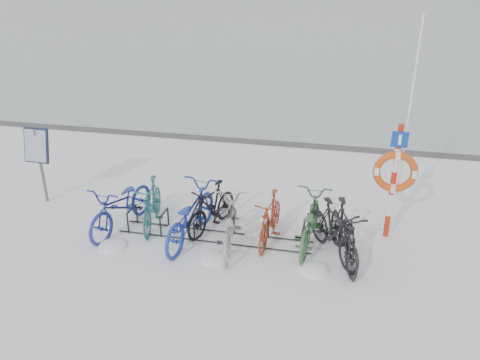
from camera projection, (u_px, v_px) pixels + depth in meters
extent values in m
plane|color=white|center=(215.00, 237.00, 9.62)|extent=(900.00, 900.00, 0.00)
cube|color=#3F3F42|center=(264.00, 142.00, 14.86)|extent=(400.00, 0.25, 0.10)
cylinder|color=black|center=(128.00, 223.00, 9.69)|extent=(0.04, 0.04, 0.44)
cylinder|color=black|center=(137.00, 214.00, 10.09)|extent=(0.04, 0.04, 0.44)
cylinder|color=black|center=(131.00, 209.00, 9.80)|extent=(0.04, 0.44, 0.04)
cylinder|color=black|center=(161.00, 227.00, 9.55)|extent=(0.04, 0.04, 0.44)
cylinder|color=black|center=(168.00, 217.00, 9.94)|extent=(0.04, 0.04, 0.44)
cylinder|color=black|center=(164.00, 213.00, 9.66)|extent=(0.04, 0.44, 0.04)
cylinder|color=black|center=(194.00, 231.00, 9.40)|extent=(0.04, 0.04, 0.44)
cylinder|color=black|center=(201.00, 221.00, 9.80)|extent=(0.04, 0.04, 0.44)
cylinder|color=black|center=(197.00, 216.00, 9.51)|extent=(0.04, 0.44, 0.04)
cylinder|color=black|center=(229.00, 235.00, 9.26)|extent=(0.04, 0.04, 0.44)
cylinder|color=black|center=(234.00, 225.00, 9.65)|extent=(0.04, 0.04, 0.44)
cylinder|color=black|center=(231.00, 220.00, 9.37)|extent=(0.04, 0.44, 0.04)
cylinder|color=black|center=(265.00, 239.00, 9.12)|extent=(0.04, 0.04, 0.44)
cylinder|color=black|center=(268.00, 228.00, 9.51)|extent=(0.04, 0.04, 0.44)
cylinder|color=black|center=(267.00, 224.00, 9.22)|extent=(0.04, 0.44, 0.04)
cylinder|color=black|center=(302.00, 244.00, 8.97)|extent=(0.04, 0.04, 0.44)
cylinder|color=black|center=(304.00, 232.00, 9.36)|extent=(0.04, 0.04, 0.44)
cylinder|color=black|center=(303.00, 228.00, 9.08)|extent=(0.04, 0.44, 0.04)
cylinder|color=black|center=(212.00, 242.00, 9.41)|extent=(4.00, 0.03, 0.03)
cylinder|color=black|center=(217.00, 231.00, 9.81)|extent=(4.00, 0.03, 0.03)
cylinder|color=#595B5E|center=(41.00, 167.00, 10.79)|extent=(0.07, 0.07, 1.76)
cube|color=black|center=(36.00, 145.00, 10.55)|extent=(0.62, 0.25, 0.80)
cube|color=#8C99AD|center=(35.00, 146.00, 10.51)|extent=(0.55, 0.18, 0.71)
cylinder|color=#B5230E|center=(387.00, 225.00, 9.58)|extent=(0.11, 0.11, 0.48)
cylinder|color=silver|center=(390.00, 205.00, 9.38)|extent=(0.11, 0.11, 0.48)
cylinder|color=#B5230E|center=(393.00, 183.00, 9.19)|extent=(0.11, 0.11, 0.48)
cylinder|color=silver|center=(396.00, 160.00, 9.00)|extent=(0.11, 0.11, 0.48)
cylinder|color=#B5230E|center=(400.00, 136.00, 8.80)|extent=(0.11, 0.11, 0.48)
torus|color=#C04412|center=(395.00, 172.00, 9.00)|extent=(0.84, 0.14, 0.84)
cube|color=navy|center=(400.00, 139.00, 8.74)|extent=(0.31, 0.03, 0.31)
cylinder|color=silver|center=(406.00, 135.00, 8.82)|extent=(0.04, 0.04, 4.36)
imported|color=navy|center=(122.00, 204.00, 9.78)|extent=(1.10, 2.20, 1.10)
imported|color=#1D565B|center=(152.00, 203.00, 9.91)|extent=(0.81, 1.79, 1.04)
imported|color=#1A3498|center=(190.00, 213.00, 9.36)|extent=(1.02, 2.26, 1.15)
imported|color=black|center=(212.00, 206.00, 9.78)|extent=(1.01, 1.77, 1.03)
imported|color=gray|center=(229.00, 224.00, 9.09)|extent=(0.95, 2.00, 1.01)
imported|color=maroon|center=(270.00, 217.00, 9.34)|extent=(0.62, 1.73, 1.02)
imported|color=#315F36|center=(309.00, 220.00, 9.18)|extent=(0.85, 2.06, 1.05)
imported|color=black|center=(334.00, 230.00, 8.80)|extent=(1.39, 1.84, 1.10)
imported|color=black|center=(344.00, 232.00, 8.68)|extent=(1.03, 1.99, 1.15)
ellipsoid|color=white|center=(113.00, 247.00, 9.28)|extent=(0.60, 0.60, 0.21)
ellipsoid|color=white|center=(253.00, 234.00, 9.75)|extent=(0.40, 0.40, 0.14)
ellipsoid|color=white|center=(101.00, 224.00, 10.12)|extent=(0.34, 0.34, 0.12)
ellipsoid|color=white|center=(215.00, 259.00, 8.89)|extent=(0.59, 0.59, 0.21)
ellipsoid|color=white|center=(355.00, 241.00, 9.48)|extent=(0.41, 0.41, 0.14)
ellipsoid|color=white|center=(314.00, 270.00, 8.55)|extent=(0.58, 0.58, 0.20)
ellipsoid|color=white|center=(274.00, 230.00, 9.89)|extent=(0.47, 0.47, 0.17)
ellipsoid|color=white|center=(176.00, 224.00, 10.11)|extent=(0.41, 0.41, 0.14)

